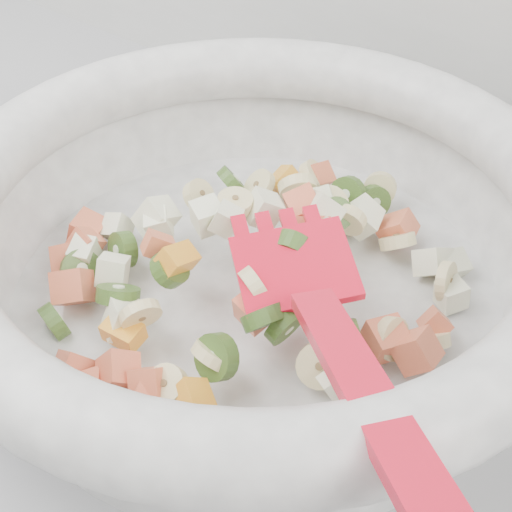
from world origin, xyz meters
The scene contains 1 object.
mixing_bowl centered at (0.11, 1.49, 0.96)m, with size 0.45×0.41×0.14m.
Camera 1 is at (0.36, 1.19, 1.27)m, focal length 55.00 mm.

